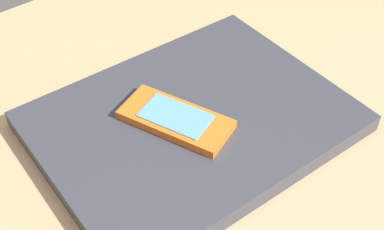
# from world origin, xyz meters

# --- Properties ---
(desk_surface) EXTENTS (1.20, 0.80, 0.03)m
(desk_surface) POSITION_xyz_m (0.00, 0.00, 0.01)
(desk_surface) COLOR tan
(desk_surface) RESTS_ON ground
(laptop_closed) EXTENTS (0.34, 0.26, 0.02)m
(laptop_closed) POSITION_xyz_m (0.04, 0.04, 0.04)
(laptop_closed) COLOR #33353D
(laptop_closed) RESTS_ON desk_surface
(cell_phone_on_laptop) EXTENTS (0.09, 0.13, 0.01)m
(cell_phone_on_laptop) POSITION_xyz_m (0.02, 0.05, 0.06)
(cell_phone_on_laptop) COLOR orange
(cell_phone_on_laptop) RESTS_ON laptop_closed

